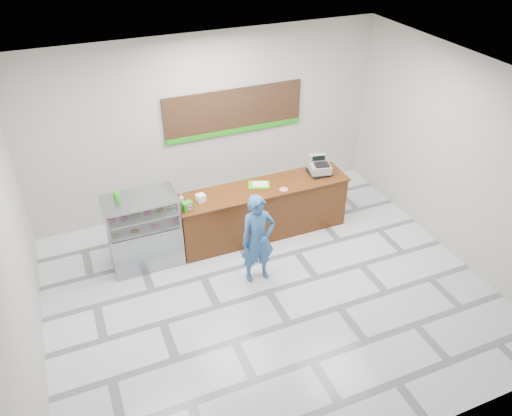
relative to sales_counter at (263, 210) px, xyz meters
name	(u,v)px	position (x,y,z in m)	size (l,w,h in m)	color
floor	(269,292)	(-0.55, -1.55, -0.52)	(7.00, 7.00, 0.00)	silver
back_wall	(207,125)	(-0.55, 1.45, 1.23)	(7.00, 7.00, 0.00)	#BAB5AB
ceiling	(273,88)	(-0.55, -1.55, 2.98)	(7.00, 7.00, 0.00)	silver
sales_counter	(263,210)	(0.00, 0.00, 0.00)	(3.26, 0.76, 1.03)	#572810
display_case	(144,231)	(-2.22, 0.00, 0.16)	(1.22, 0.72, 1.33)	gray
menu_board	(234,112)	(0.00, 1.41, 1.42)	(2.80, 0.06, 0.90)	black
cash_register	(319,167)	(1.18, 0.06, 0.65)	(0.45, 0.46, 0.35)	black
card_terminal	(322,174)	(1.21, -0.04, 0.53)	(0.07, 0.14, 0.04)	black
serving_tray	(259,185)	(-0.04, 0.08, 0.52)	(0.45, 0.39, 0.02)	#43D10D
napkin_box	(201,198)	(-1.17, -0.01, 0.58)	(0.14, 0.14, 0.12)	white
straw_cup	(181,200)	(-1.50, 0.06, 0.57)	(0.07, 0.07, 0.11)	silver
promo_box	(187,206)	(-1.46, -0.19, 0.59)	(0.17, 0.11, 0.15)	#209918
donut_decal	(284,189)	(0.32, -0.22, 0.52)	(0.16, 0.16, 0.00)	pink
green_cup_left	(116,195)	(-2.55, 0.12, 0.88)	(0.09, 0.09, 0.14)	#209918
green_cup_right	(117,197)	(-2.55, 0.08, 0.88)	(0.08, 0.08, 0.13)	#209918
customer	(258,239)	(-0.57, -1.13, 0.29)	(0.59, 0.38, 1.61)	#2D5E94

